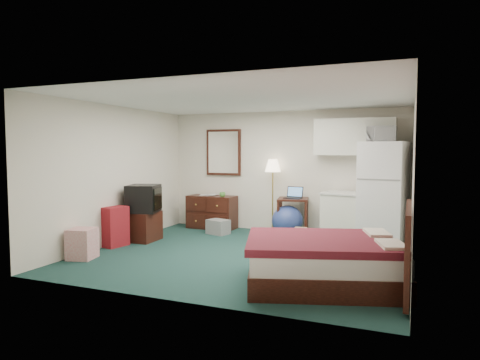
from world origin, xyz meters
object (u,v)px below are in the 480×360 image
at_px(desk, 293,217).
at_px(floor_lamp, 273,196).
at_px(fridge, 383,193).
at_px(tv_stand, 142,226).
at_px(bed, 324,262).
at_px(dresser, 212,212).
at_px(suitcase, 115,227).
at_px(kitchen_counter, 346,217).

bearing_deg(desk, floor_lamp, 147.71).
bearing_deg(fridge, tv_stand, -151.73).
bearing_deg(bed, fridge, 61.61).
bearing_deg(floor_lamp, dresser, -177.05).
relative_size(tv_stand, suitcase, 0.84).
bearing_deg(floor_lamp, bed, -62.08).
relative_size(bed, tv_stand, 3.09).
xyz_separation_m(fridge, suitcase, (-4.38, -1.93, -0.57)).
height_order(desk, kitchen_counter, kitchen_counter).
distance_m(bed, tv_stand, 3.93).
bearing_deg(suitcase, desk, 50.06).
bearing_deg(kitchen_counter, tv_stand, -144.98).
height_order(floor_lamp, desk, floor_lamp).
relative_size(dresser, desk, 1.40).
height_order(dresser, fridge, fridge).
bearing_deg(tv_stand, suitcase, -107.49).
relative_size(bed, suitcase, 2.60).
height_order(desk, suitcase, desk).
xyz_separation_m(desk, suitcase, (-2.67, -2.10, -0.02)).
xyz_separation_m(kitchen_counter, fridge, (0.67, -0.13, 0.49)).
bearing_deg(dresser, bed, -43.08).
relative_size(dresser, suitcase, 1.49).
bearing_deg(tv_stand, desk, 29.25).
distance_m(floor_lamp, tv_stand, 2.69).
bearing_deg(desk, kitchen_counter, -13.42).
relative_size(desk, bed, 0.41).
bearing_deg(desk, fridge, -16.58).
distance_m(dresser, kitchen_counter, 2.89).
distance_m(dresser, floor_lamp, 1.42).
bearing_deg(suitcase, kitchen_counter, 40.82).
bearing_deg(bed, floor_lamp, 100.73).
height_order(floor_lamp, suitcase, floor_lamp).
relative_size(floor_lamp, kitchen_counter, 1.73).
relative_size(fridge, tv_stand, 3.12).
bearing_deg(bed, kitchen_counter, 75.29).
relative_size(kitchen_counter, fridge, 0.47).
height_order(kitchen_counter, suitcase, kitchen_counter).
distance_m(kitchen_counter, fridge, 0.84).
bearing_deg(bed, suitcase, 150.76).
distance_m(tv_stand, suitcase, 0.61).
bearing_deg(kitchen_counter, dresser, -170.82).
relative_size(dresser, floor_lamp, 0.69).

